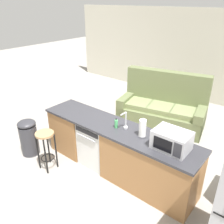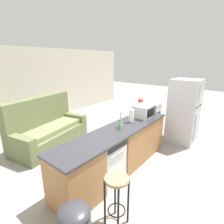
{
  "view_description": "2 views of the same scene",
  "coord_description": "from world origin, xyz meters",
  "px_view_note": "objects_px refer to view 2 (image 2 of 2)",
  "views": [
    {
      "loc": [
        2.27,
        -2.69,
        2.83
      ],
      "look_at": [
        -0.01,
        0.1,
        1.09
      ],
      "focal_mm": 38.0,
      "sensor_mm": 36.0,
      "label": 1
    },
    {
      "loc": [
        -2.35,
        -1.86,
        2.19
      ],
      "look_at": [
        0.5,
        0.44,
        1.08
      ],
      "focal_mm": 28.0,
      "sensor_mm": 36.0,
      "label": 2
    }
  ],
  "objects_px": {
    "refrigerator": "(184,111)",
    "soap_bottle": "(120,126)",
    "dishwasher": "(105,160)",
    "bar_stool": "(117,191)",
    "microwave": "(144,111)",
    "paper_towel_roll": "(131,116)",
    "couch": "(47,130)",
    "kettle": "(141,101)",
    "stove_range": "(146,117)"
  },
  "relations": [
    {
      "from": "refrigerator",
      "to": "soap_bottle",
      "type": "height_order",
      "value": "refrigerator"
    },
    {
      "from": "dishwasher",
      "to": "bar_stool",
      "type": "bearing_deg",
      "value": -129.34
    },
    {
      "from": "refrigerator",
      "to": "microwave",
      "type": "height_order",
      "value": "refrigerator"
    },
    {
      "from": "paper_towel_roll",
      "to": "couch",
      "type": "xyz_separation_m",
      "value": [
        -0.74,
        2.13,
        -0.64
      ]
    },
    {
      "from": "refrigerator",
      "to": "soap_bottle",
      "type": "xyz_separation_m",
      "value": [
        -2.18,
        0.53,
        0.12
      ]
    },
    {
      "from": "bar_stool",
      "to": "couch",
      "type": "bearing_deg",
      "value": 75.43
    },
    {
      "from": "kettle",
      "to": "stove_range",
      "type": "bearing_deg",
      "value": -38.19
    },
    {
      "from": "kettle",
      "to": "bar_stool",
      "type": "xyz_separation_m",
      "value": [
        -3.03,
        -1.4,
        -0.45
      ]
    },
    {
      "from": "refrigerator",
      "to": "paper_towel_roll",
      "type": "distance_m",
      "value": 1.8
    },
    {
      "from": "dishwasher",
      "to": "microwave",
      "type": "height_order",
      "value": "microwave"
    },
    {
      "from": "dishwasher",
      "to": "kettle",
      "type": "height_order",
      "value": "kettle"
    },
    {
      "from": "soap_bottle",
      "to": "microwave",
      "type": "bearing_deg",
      "value": 1.1
    },
    {
      "from": "bar_stool",
      "to": "dishwasher",
      "type": "bearing_deg",
      "value": 50.66
    },
    {
      "from": "stove_range",
      "to": "microwave",
      "type": "bearing_deg",
      "value": -155.48
    },
    {
      "from": "dishwasher",
      "to": "kettle",
      "type": "xyz_separation_m",
      "value": [
        2.43,
        0.68,
        0.56
      ]
    },
    {
      "from": "microwave",
      "to": "paper_towel_roll",
      "type": "relative_size",
      "value": 1.77
    },
    {
      "from": "refrigerator",
      "to": "bar_stool",
      "type": "height_order",
      "value": "refrigerator"
    },
    {
      "from": "soap_bottle",
      "to": "kettle",
      "type": "distance_m",
      "value": 2.13
    },
    {
      "from": "soap_bottle",
      "to": "bar_stool",
      "type": "relative_size",
      "value": 0.24
    },
    {
      "from": "microwave",
      "to": "bar_stool",
      "type": "distance_m",
      "value": 2.17
    },
    {
      "from": "refrigerator",
      "to": "paper_towel_roll",
      "type": "height_order",
      "value": "refrigerator"
    },
    {
      "from": "paper_towel_roll",
      "to": "couch",
      "type": "height_order",
      "value": "couch"
    },
    {
      "from": "microwave",
      "to": "kettle",
      "type": "distance_m",
      "value": 1.24
    },
    {
      "from": "paper_towel_roll",
      "to": "couch",
      "type": "bearing_deg",
      "value": 109.27
    },
    {
      "from": "dishwasher",
      "to": "microwave",
      "type": "distance_m",
      "value": 1.53
    },
    {
      "from": "kettle",
      "to": "couch",
      "type": "xyz_separation_m",
      "value": [
        -2.28,
        1.47,
        -0.59
      ]
    },
    {
      "from": "stove_range",
      "to": "microwave",
      "type": "height_order",
      "value": "microwave"
    },
    {
      "from": "paper_towel_roll",
      "to": "soap_bottle",
      "type": "distance_m",
      "value": 0.48
    },
    {
      "from": "paper_towel_roll",
      "to": "bar_stool",
      "type": "bearing_deg",
      "value": -153.41
    },
    {
      "from": "dishwasher",
      "to": "refrigerator",
      "type": "relative_size",
      "value": 0.49
    },
    {
      "from": "stove_range",
      "to": "couch",
      "type": "bearing_deg",
      "value": 146.75
    },
    {
      "from": "refrigerator",
      "to": "microwave",
      "type": "relative_size",
      "value": 3.42
    },
    {
      "from": "dishwasher",
      "to": "refrigerator",
      "type": "xyz_separation_m",
      "value": [
        2.6,
        -0.55,
        0.43
      ]
    },
    {
      "from": "refrigerator",
      "to": "paper_towel_roll",
      "type": "relative_size",
      "value": 6.06
    },
    {
      "from": "refrigerator",
      "to": "kettle",
      "type": "height_order",
      "value": "refrigerator"
    },
    {
      "from": "couch",
      "to": "microwave",
      "type": "bearing_deg",
      "value": -60.06
    },
    {
      "from": "soap_bottle",
      "to": "kettle",
      "type": "xyz_separation_m",
      "value": [
        2.01,
        0.7,
        0.01
      ]
    },
    {
      "from": "soap_bottle",
      "to": "kettle",
      "type": "bearing_deg",
      "value": 19.16
    },
    {
      "from": "microwave",
      "to": "soap_bottle",
      "type": "xyz_separation_m",
      "value": [
        -0.97,
        -0.02,
        -0.07
      ]
    },
    {
      "from": "dishwasher",
      "to": "soap_bottle",
      "type": "height_order",
      "value": "soap_bottle"
    },
    {
      "from": "kettle",
      "to": "bar_stool",
      "type": "distance_m",
      "value": 3.37
    },
    {
      "from": "paper_towel_roll",
      "to": "stove_range",
      "type": "bearing_deg",
      "value": 17.13
    },
    {
      "from": "bar_stool",
      "to": "couch",
      "type": "height_order",
      "value": "couch"
    },
    {
      "from": "microwave",
      "to": "bar_stool",
      "type": "relative_size",
      "value": 0.68
    },
    {
      "from": "dishwasher",
      "to": "kettle",
      "type": "distance_m",
      "value": 2.59
    },
    {
      "from": "microwave",
      "to": "kettle",
      "type": "xyz_separation_m",
      "value": [
        1.04,
        0.68,
        -0.05
      ]
    },
    {
      "from": "dishwasher",
      "to": "couch",
      "type": "relative_size",
      "value": 0.39
    },
    {
      "from": "couch",
      "to": "refrigerator",
      "type": "bearing_deg",
      "value": -47.85
    },
    {
      "from": "stove_range",
      "to": "couch",
      "type": "height_order",
      "value": "couch"
    },
    {
      "from": "soap_bottle",
      "to": "couch",
      "type": "bearing_deg",
      "value": 97.05
    }
  ]
}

